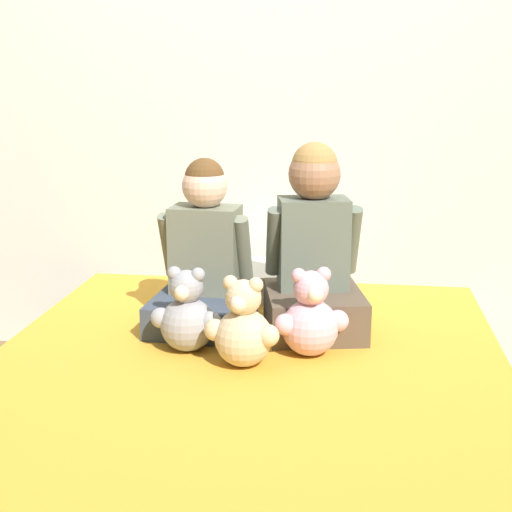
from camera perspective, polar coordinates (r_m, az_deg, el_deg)
name	(u,v)px	position (r m, az deg, el deg)	size (l,w,h in m)	color
ground_plane	(244,479)	(2.43, -1.00, -17.40)	(14.00, 14.00, 0.00)	brown
wall_behind_bed	(281,81)	(3.15, 2.02, 13.80)	(8.00, 0.06, 2.50)	silver
bed	(243,424)	(2.34, -1.02, -13.31)	(1.68, 1.96, 0.40)	#2D2D33
child_on_left	(204,262)	(2.57, -4.17, -0.48)	(0.36, 0.41, 0.60)	#384251
child_on_right	(314,255)	(2.50, 4.64, 0.10)	(0.39, 0.42, 0.66)	brown
teddy_bear_held_by_left_child	(187,316)	(2.34, -5.54, -4.79)	(0.24, 0.18, 0.28)	#939399
teddy_bear_held_by_right_child	(310,319)	(2.30, 4.38, -5.02)	(0.23, 0.18, 0.29)	#DBA3B2
teddy_bear_between_children	(243,329)	(2.21, -1.05, -5.83)	(0.24, 0.18, 0.29)	#D1B78E
pillow_at_headboard	(272,280)	(2.96, 1.27, -1.93)	(0.58, 0.33, 0.11)	silver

